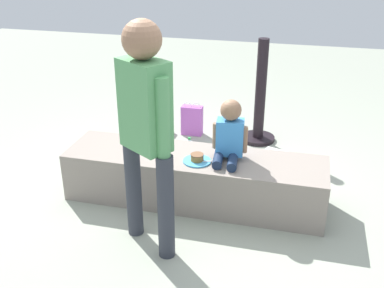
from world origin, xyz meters
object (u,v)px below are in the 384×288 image
handbag_brown_canvas (151,117)px  cake_plate (197,159)px  gift_bag (192,120)px  party_cup_red (152,155)px  child_seated (229,134)px  handbag_black_leather (138,132)px  water_bottle_far_side (189,147)px  cake_box_white (275,162)px  adult_standing (146,120)px  water_bottle_near_gift (185,163)px

handbag_brown_canvas → cake_plate: bearing=-58.5°
cake_plate → gift_bag: 1.48m
handbag_brown_canvas → party_cup_red: bearing=-70.1°
child_seated → handbag_black_leather: size_ratio=1.30×
water_bottle_far_side → handbag_brown_canvas: handbag_brown_canvas is taller
party_cup_red → cake_plate: bearing=-48.4°
gift_bag → water_bottle_far_side: 0.54m
cake_box_white → handbag_brown_canvas: 1.57m
cake_plate → gift_bag: (-0.40, 1.40, -0.26)m
adult_standing → party_cup_red: adult_standing is taller
gift_bag → party_cup_red: bearing=-107.3°
cake_plate → water_bottle_near_gift: size_ratio=1.01×
adult_standing → water_bottle_far_side: (-0.09, 1.43, -0.86)m
gift_bag → cake_box_white: bearing=-30.5°
adult_standing → cake_box_white: 1.82m
adult_standing → water_bottle_near_gift: size_ratio=7.09×
water_bottle_far_side → handbag_black_leather: size_ratio=0.52×
cake_plate → water_bottle_far_side: (-0.29, 0.88, -0.34)m
cake_plate → water_bottle_far_side: cake_plate is taller
child_seated → handbag_brown_canvas: size_ratio=1.31×
party_cup_red → adult_standing: bearing=-71.7°
water_bottle_near_gift → handbag_brown_canvas: handbag_brown_canvas is taller
adult_standing → gift_bag: bearing=95.6°
adult_standing → handbag_black_leather: size_ratio=4.25×
child_seated → handbag_brown_canvas: child_seated is taller
gift_bag → party_cup_red: size_ratio=3.30×
child_seated → water_bottle_near_gift: bearing=138.5°
water_bottle_far_side → party_cup_red: water_bottle_far_side is taller
adult_standing → gift_bag: adult_standing is taller
handbag_black_leather → water_bottle_far_side: bearing=-12.0°
child_seated → water_bottle_far_side: child_seated is taller
adult_standing → water_bottle_far_side: adult_standing is taller
child_seated → cake_plate: bearing=-155.1°
water_bottle_near_gift → cake_plate: bearing=-65.2°
gift_bag → party_cup_red: 0.75m
cake_box_white → handbag_black_leather: handbag_black_leather is taller
adult_standing → party_cup_red: size_ratio=14.21×
child_seated → adult_standing: (-0.43, -0.66, 0.33)m
water_bottle_near_gift → handbag_black_leather: size_ratio=0.60×
gift_bag → handbag_black_leather: handbag_black_leather is taller
adult_standing → handbag_brown_canvas: size_ratio=4.26×
water_bottle_far_side → handbag_black_leather: (-0.58, 0.12, 0.05)m
party_cup_red → handbag_black_leather: (-0.25, 0.31, 0.08)m
water_bottle_near_gift → gift_bag: bearing=100.0°
handbag_black_leather → handbag_brown_canvas: bearing=92.5°
gift_bag → cake_box_white: (0.95, -0.56, -0.11)m
adult_standing → cake_plate: adult_standing is taller
cake_plate → handbag_brown_canvas: cake_plate is taller
water_bottle_far_side → water_bottle_near_gift: bearing=-81.9°
gift_bag → child_seated: bearing=-64.2°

